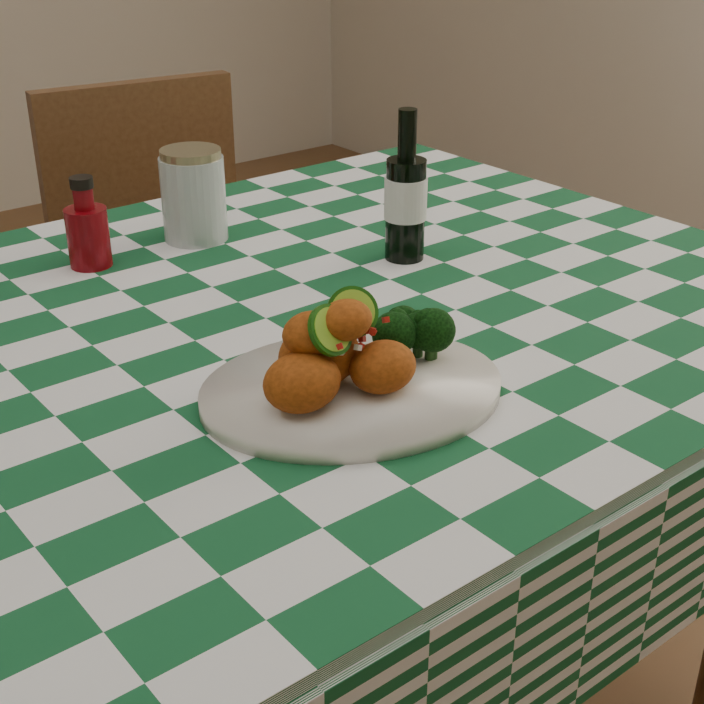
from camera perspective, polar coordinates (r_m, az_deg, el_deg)
dining_table at (r=1.41m, az=-7.94°, el=-13.88°), size 1.66×1.06×0.79m
plate at (r=1.05m, az=0.00°, el=-2.25°), size 0.40×0.35×0.02m
fried_chicken_pile at (r=1.01m, az=-0.67°, el=0.41°), size 0.16×0.11×0.10m
broccoli_side at (r=1.08m, az=2.98°, el=1.02°), size 0.08×0.08×0.06m
ketchup_bottle at (r=1.43m, az=-15.20°, el=7.31°), size 0.07×0.07×0.13m
mason_jar at (r=1.50m, az=-9.21°, el=9.02°), size 0.11×0.11×0.14m
beer_bottle at (r=1.39m, az=3.16°, el=9.63°), size 0.07×0.07×0.22m
wooden_chair_right at (r=2.05m, az=-9.72°, el=1.83°), size 0.47×0.49×0.91m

